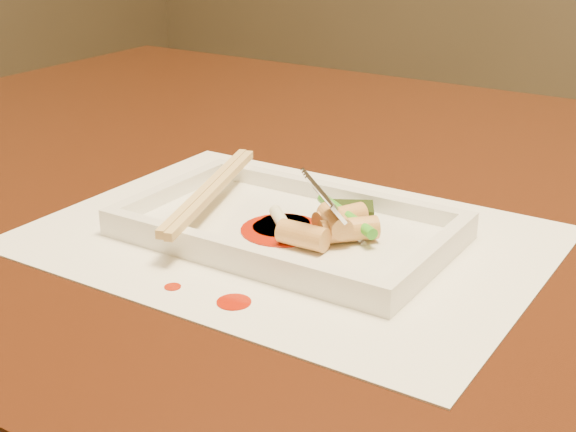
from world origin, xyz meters
The scene contains 22 objects.
table centered at (0.00, 0.00, 0.65)m, with size 1.40×0.90×0.75m.
placemat centered at (0.00, -0.16, 0.75)m, with size 0.40×0.30×0.00m, color white.
sauce_splatter_a centered at (0.03, -0.27, 0.75)m, with size 0.02×0.02×0.00m, color #AA1805.
sauce_splatter_b centered at (-0.02, -0.28, 0.75)m, with size 0.01×0.01×0.00m, color #AA1805.
plate_base centered at (0.00, -0.16, 0.76)m, with size 0.26×0.16×0.01m, color white.
plate_rim_far centered at (0.00, -0.09, 0.77)m, with size 0.26×0.01×0.01m, color white.
plate_rim_near centered at (0.00, -0.23, 0.77)m, with size 0.26×0.01×0.01m, color white.
plate_rim_left centered at (-0.12, -0.16, 0.77)m, with size 0.01×0.14×0.01m, color white.
plate_rim_right centered at (0.12, -0.16, 0.77)m, with size 0.01×0.14×0.01m, color white.
veg_piece centered at (0.03, -0.12, 0.77)m, with size 0.04×0.03×0.01m, color black.
scallion_white centered at (0.00, -0.17, 0.77)m, with size 0.01×0.01×0.04m, color #EAEACC.
scallion_green centered at (0.04, -0.14, 0.77)m, with size 0.01×0.01×0.09m, color #289217.
chopstick_a centered at (-0.08, -0.16, 0.78)m, with size 0.01×0.21×0.01m, color tan.
chopstick_b centered at (-0.07, -0.16, 0.78)m, with size 0.01×0.21×0.01m, color tan.
fork centered at (0.07, -0.14, 0.83)m, with size 0.09×0.10×0.14m, color silver, non-canonical shape.
sauce_blob_0 centered at (-0.01, -0.16, 0.76)m, with size 0.04×0.04×0.00m, color #AA1805.
sauce_blob_1 centered at (-0.01, -0.16, 0.76)m, with size 0.04×0.04×0.00m, color #AA1805.
sauce_blob_2 centered at (0.00, -0.17, 0.76)m, with size 0.07×0.07×0.00m, color #AA1805.
rice_cake_0 centered at (0.03, -0.19, 0.77)m, with size 0.02×0.02×0.04m, color #DCB166.
rice_cake_1 centered at (0.06, -0.16, 0.77)m, with size 0.02×0.02×0.05m, color #DCB166.
rice_cake_2 centered at (0.04, -0.16, 0.78)m, with size 0.02×0.02×0.04m, color #DCB166.
rice_cake_3 centered at (0.04, -0.14, 0.77)m, with size 0.02×0.02×0.04m, color #DCB166.
Camera 1 is at (0.32, -0.66, 1.01)m, focal length 50.00 mm.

